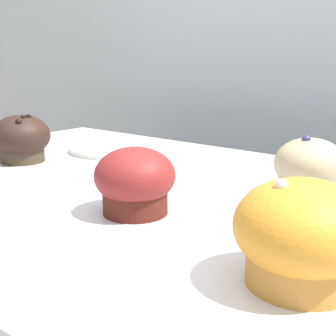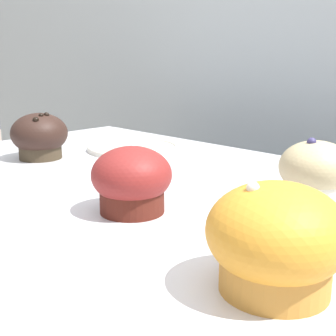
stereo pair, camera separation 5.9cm
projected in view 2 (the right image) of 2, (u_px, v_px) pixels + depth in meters
The scene contains 5 objects.
muffin_front_center at pixel (315, 173), 0.60m from camera, with size 0.09×0.09×0.08m.
muffin_back_left at pixel (132, 180), 0.55m from camera, with size 0.10×0.10×0.08m.
muffin_back_right at pixel (276, 240), 0.37m from camera, with size 0.11×0.11×0.09m.
muffin_front_left at pixel (40, 137), 0.84m from camera, with size 0.10×0.10×0.08m.
serving_plate at pixel (133, 148), 0.92m from camera, with size 0.18×0.18×0.01m.
Camera 2 is at (0.46, -0.43, 1.08)m, focal length 50.00 mm.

